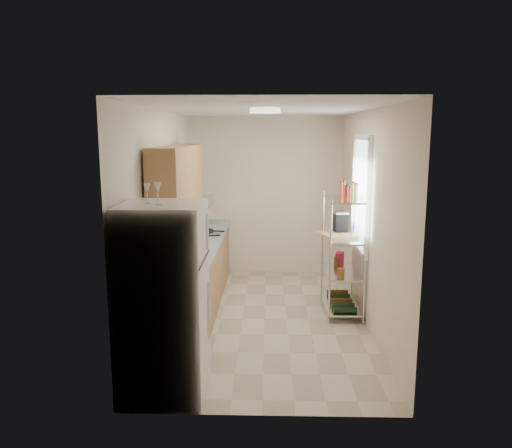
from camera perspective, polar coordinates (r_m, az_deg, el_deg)
The scene contains 16 objects.
room at distance 6.09m, azimuth 1.02°, elevation 0.68°, with size 2.52×4.42×2.62m.
counter_run at distance 6.78m, azimuth -6.80°, elevation -5.75°, with size 0.63×3.51×0.90m.
upper_cabinets at distance 6.22m, azimuth -8.76°, elevation 5.50°, with size 0.33×2.20×0.72m, color #AB7548.
range_hood at distance 7.04m, azimuth -7.09°, elevation 2.65°, with size 0.50×0.60×0.12m, color #B7BABC.
window at distance 6.51m, azimuth 11.92°, elevation 3.30°, with size 0.06×1.00×1.46m, color white.
bakers_rack at distance 6.49m, azimuth 9.95°, elevation -0.60°, with size 0.45×0.90×1.73m.
ceiling_dome at distance 5.71m, azimuth 1.04°, elevation 12.83°, with size 0.34×0.34×0.06m, color white.
refrigerator at distance 4.52m, azimuth -10.40°, elevation -8.61°, with size 0.71×0.71×1.73m, color white.
wine_glass_a at distance 4.21m, azimuth -11.16°, elevation 3.42°, with size 0.07×0.07×0.19m, color silver, non-canonical shape.
wine_glass_b at distance 4.34m, azimuth -12.33°, elevation 3.42°, with size 0.06×0.06×0.17m, color silver, non-canonical shape.
rice_cooker at distance 6.64m, azimuth -6.81°, elevation -1.11°, with size 0.28×0.28×0.22m, color silver.
frying_pan_large at distance 6.94m, azimuth -6.64°, elevation -1.36°, with size 0.27×0.27×0.05m, color black.
frying_pan_small at distance 7.28m, azimuth -5.78°, elevation -0.80°, with size 0.23×0.23×0.05m, color black.
cutting_board at distance 6.51m, azimuth 9.25°, elevation -1.27°, with size 0.37×0.48×0.03m, color tan.
espresso_machine at distance 6.69m, azimuth 9.50°, elevation 0.19°, with size 0.17×0.25×0.30m, color black.
storage_bag at distance 6.91m, azimuth 9.54°, elevation -3.88°, with size 0.10×0.14×0.16m, color #B11533.
Camera 1 is at (0.04, -6.00, 2.32)m, focal length 35.00 mm.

